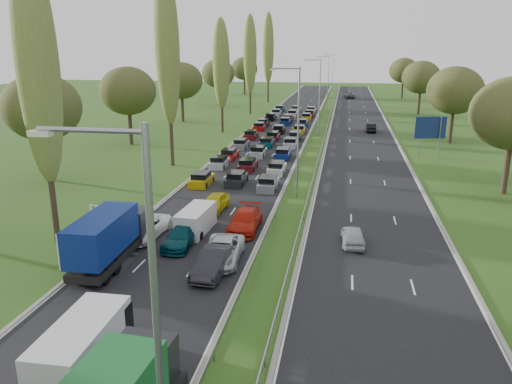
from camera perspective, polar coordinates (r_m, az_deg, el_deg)
The scene contains 24 objects.
ground at distance 82.94m, azimuth 7.19°, elevation 6.59°, with size 260.00×260.00×0.00m, color #294F18.
near_carriageway at distance 85.99m, azimuth 2.76°, elevation 7.03°, with size 10.50×215.00×0.04m, color black.
far_carriageway at distance 85.34m, azimuth 11.84°, elevation 6.64°, with size 10.50×215.00×0.04m, color black.
central_reservation at distance 85.32m, azimuth 7.30°, elevation 7.22°, with size 2.36×215.00×0.32m.
lamp_columns at distance 80.19m, azimuth 7.26°, elevation 10.59°, with size 0.18×140.18×12.00m.
poplar_row at distance 72.74m, azimuth -6.15°, elevation 15.12°, with size 2.80×127.80×22.44m.
woodland_left at distance 71.49m, azimuth -15.55°, elevation 10.85°, with size 8.00×166.00×11.10m.
woodland_right at distance 70.35m, azimuth 23.09°, elevation 10.09°, with size 8.00×153.00×11.10m.
traffic_queue_fill at distance 80.88m, azimuth 2.33°, elevation 6.78°, with size 8.97×67.71×0.80m.
near_car_2 at distance 37.76m, azimuth -12.69°, elevation -4.00°, with size 2.48×5.38×1.50m, color white.
near_car_6 at distance 23.75m, azimuth -19.23°, elevation -17.50°, with size 2.21×4.79×1.33m, color slate.
near_car_7 at distance 35.68m, azimuth -8.61°, elevation -5.13°, with size 1.85×4.54×1.32m, color #043A45.
near_car_8 at distance 43.00m, azimuth -4.74°, elevation -1.19°, with size 1.73×4.29×1.46m, color #CFBF0D.
near_car_9 at distance 31.18m, azimuth -4.88°, elevation -7.98°, with size 1.64×4.71×1.55m, color black.
near_car_10 at distance 32.90m, azimuth -3.92°, elevation -6.71°, with size 2.43×5.27×1.47m, color silver.
near_car_11 at distance 38.32m, azimuth -1.26°, elevation -3.27°, with size 2.15×5.28×1.53m, color #AF1A0A.
far_car_0 at distance 36.23m, azimuth 11.03°, elevation -4.91°, with size 1.57×3.91×1.33m, color #AAB0B4.
far_car_1 at distance 86.48m, azimuth 12.99°, elevation 7.19°, with size 1.52×4.37×1.44m, color black.
far_car_2 at distance 146.24m, azimuth 10.69°, elevation 10.83°, with size 2.67×5.80×1.61m, color slate.
blue_lorry at distance 33.48m, azimuth -16.34°, elevation -4.93°, with size 2.32×8.33×3.52m.
white_van_front at distance 23.73m, azimuth -18.94°, elevation -16.14°, with size 2.22×5.65×2.27m.
white_van_rear at distance 38.27m, azimuth -6.80°, elevation -3.12°, with size 1.84×4.68×1.88m.
info_sign at distance 39.60m, azimuth -17.50°, elevation -2.50°, with size 1.50×0.31×2.10m.
direction_sign at distance 67.74m, azimuth 19.31°, elevation 6.76°, with size 3.94×0.90×5.20m.
Camera 1 is at (8.59, -1.73, 13.46)m, focal length 35.00 mm.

